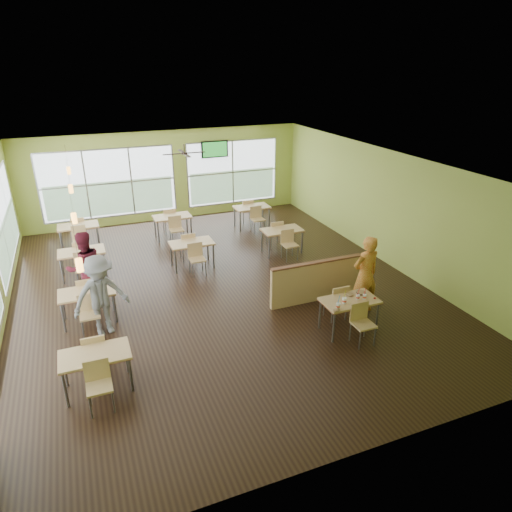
% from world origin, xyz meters
% --- Properties ---
extents(room, '(12.00, 12.04, 3.20)m').
position_xyz_m(room, '(0.00, 0.00, 1.60)').
color(room, black).
rests_on(room, ground).
extents(window_bays, '(9.24, 10.24, 2.38)m').
position_xyz_m(window_bays, '(-2.65, 3.08, 1.48)').
color(window_bays, white).
rests_on(window_bays, room).
extents(main_table, '(1.22, 1.52, 0.87)m').
position_xyz_m(main_table, '(2.00, -3.00, 0.63)').
color(main_table, tan).
rests_on(main_table, floor).
extents(half_wall_divider, '(2.40, 0.14, 1.04)m').
position_xyz_m(half_wall_divider, '(2.00, -1.55, 0.52)').
color(half_wall_divider, tan).
rests_on(half_wall_divider, floor).
extents(dining_tables, '(6.92, 8.72, 0.87)m').
position_xyz_m(dining_tables, '(-1.05, 1.71, 0.63)').
color(dining_tables, tan).
rests_on(dining_tables, floor).
extents(pendant_lights, '(0.11, 7.31, 0.86)m').
position_xyz_m(pendant_lights, '(-3.20, 0.68, 2.45)').
color(pendant_lights, '#2D2119').
rests_on(pendant_lights, ceiling).
extents(ceiling_fan, '(1.25, 1.25, 0.29)m').
position_xyz_m(ceiling_fan, '(-0.00, 3.00, 2.95)').
color(ceiling_fan, '#2D2119').
rests_on(ceiling_fan, ceiling).
extents(tv_backwall, '(1.00, 0.07, 0.60)m').
position_xyz_m(tv_backwall, '(1.80, 5.90, 2.45)').
color(tv_backwall, black).
rests_on(tv_backwall, wall_back).
extents(man_plaid, '(0.73, 0.52, 1.88)m').
position_xyz_m(man_plaid, '(2.76, -2.42, 0.94)').
color(man_plaid, '#CE5B16').
rests_on(man_plaid, floor).
extents(patron_maroon, '(1.04, 0.92, 1.80)m').
position_xyz_m(patron_maroon, '(-3.16, 0.48, 0.90)').
color(patron_maroon, '#5A1623').
rests_on(patron_maroon, floor).
extents(patron_grey, '(1.30, 0.93, 1.81)m').
position_xyz_m(patron_grey, '(-2.93, -1.14, 0.91)').
color(patron_grey, slate).
rests_on(patron_grey, floor).
extents(cup_blue, '(0.10, 0.10, 0.34)m').
position_xyz_m(cup_blue, '(1.56, -3.24, 0.82)').
color(cup_blue, white).
rests_on(cup_blue, main_table).
extents(cup_yellow, '(0.10, 0.10, 0.37)m').
position_xyz_m(cup_yellow, '(1.79, -3.10, 0.82)').
color(cup_yellow, white).
rests_on(cup_yellow, main_table).
extents(cup_red_near, '(0.08, 0.08, 0.29)m').
position_xyz_m(cup_red_near, '(2.16, -3.06, 0.81)').
color(cup_red_near, white).
rests_on(cup_red_near, main_table).
extents(cup_red_far, '(0.09, 0.09, 0.31)m').
position_xyz_m(cup_red_far, '(2.29, -3.10, 0.81)').
color(cup_red_far, white).
rests_on(cup_red_far, main_table).
extents(food_basket, '(0.21, 0.21, 0.05)m').
position_xyz_m(food_basket, '(2.36, -2.87, 0.78)').
color(food_basket, black).
rests_on(food_basket, main_table).
extents(ketchup_cup, '(0.06, 0.06, 0.02)m').
position_xyz_m(ketchup_cup, '(2.52, -3.16, 0.76)').
color(ketchup_cup, maroon).
rests_on(ketchup_cup, main_table).
extents(wrapper_left, '(0.18, 0.17, 0.04)m').
position_xyz_m(wrapper_left, '(1.49, -3.30, 0.77)').
color(wrapper_left, tan).
rests_on(wrapper_left, main_table).
extents(wrapper_mid, '(0.20, 0.18, 0.04)m').
position_xyz_m(wrapper_mid, '(2.10, -2.84, 0.77)').
color(wrapper_mid, tan).
rests_on(wrapper_mid, main_table).
extents(wrapper_right, '(0.16, 0.14, 0.04)m').
position_xyz_m(wrapper_right, '(2.17, -3.30, 0.77)').
color(wrapper_right, tan).
rests_on(wrapper_right, main_table).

